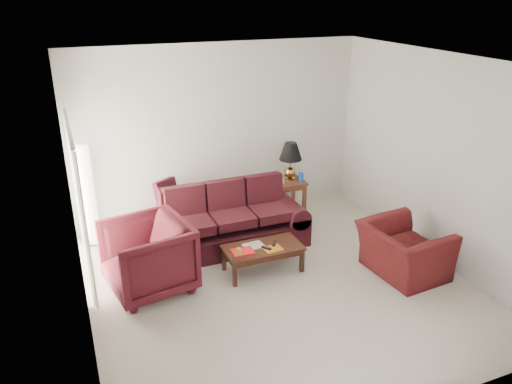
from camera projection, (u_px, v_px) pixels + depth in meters
floor at (279, 284)px, 6.90m from camera, size 5.00×5.00×0.00m
blinds at (78, 204)px, 6.76m from camera, size 0.10×2.00×2.16m
sofa at (230, 219)px, 7.72m from camera, size 2.43×1.22×0.96m
throw_pillow at (166, 192)px, 8.07m from camera, size 0.45×0.38×0.42m
end_table at (287, 196)px, 9.03m from camera, size 0.57×0.57×0.60m
table_lamp at (290, 161)px, 8.84m from camera, size 0.43×0.43×0.68m
clock at (281, 181)px, 8.70m from camera, size 0.15×0.10×0.14m
blue_canister at (301, 177)px, 8.84m from camera, size 0.12×0.12×0.16m
picture_frame at (276, 173)px, 9.00m from camera, size 0.18×0.20×0.06m
floor_lamp at (88, 196)px, 7.69m from camera, size 0.27×0.27×1.64m
armchair_left at (148, 257)px, 6.61m from camera, size 1.24×1.21×0.98m
armchair_right at (404, 251)px, 7.03m from camera, size 1.06×1.19×0.72m
coffee_table at (263, 259)px, 7.15m from camera, size 1.15×0.64×0.39m
magazine_red at (243, 252)px, 6.93m from camera, size 0.31×0.24×0.02m
magazine_white at (254, 246)px, 7.09m from camera, size 0.30×0.23×0.02m
magazine_orange at (273, 249)px, 7.01m from camera, size 0.27×0.21×0.01m
remote_a at (266, 248)px, 6.99m from camera, size 0.12×0.15×0.02m
remote_b at (274, 243)px, 7.11m from camera, size 0.12×0.15×0.02m
yellow_glass at (239, 252)px, 6.82m from camera, size 0.09×0.09×0.12m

